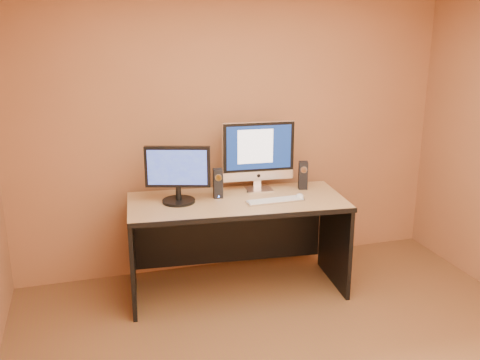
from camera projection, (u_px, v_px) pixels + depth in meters
The scene contains 10 objects.
walls at pixel (330, 196), 3.00m from camera, with size 4.00×4.00×2.60m, color #99613E, non-canonical shape.
desk at pixel (237, 246), 4.53m from camera, with size 1.78×0.78×0.83m, color tan, non-canonical shape.
imac at pixel (259, 156), 4.60m from camera, with size 0.64×0.23×0.61m, color silver, non-canonical shape.
second_monitor at pixel (178, 175), 4.29m from camera, with size 0.54×0.27×0.47m, color black, non-canonical shape.
speaker_left at pixel (218, 183), 4.45m from camera, with size 0.08×0.08×0.25m, color black, non-canonical shape.
speaker_right at pixel (303, 175), 4.68m from camera, with size 0.08×0.08×0.25m, color black, non-canonical shape.
keyboard at pixel (275, 200), 4.37m from camera, with size 0.48×0.13×0.02m, color #B9B9BE.
mouse at pixel (300, 196), 4.45m from camera, with size 0.06×0.11×0.04m, color silver.
cable_a at pixel (259, 188), 4.73m from camera, with size 0.01×0.01×0.25m, color black.
cable_b at pixel (248, 189), 4.70m from camera, with size 0.01×0.01×0.20m, color black.
Camera 1 is at (-1.30, -2.59, 2.23)m, focal length 40.00 mm.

